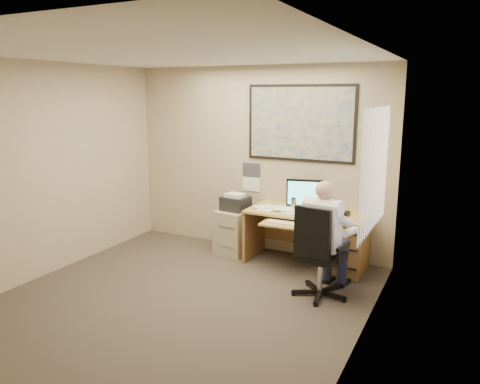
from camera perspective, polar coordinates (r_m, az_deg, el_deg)
The scene contains 8 objects.
room_shell at distance 4.96m, azimuth -8.59°, elevation 0.70°, with size 4.00×4.50×2.70m.
desk at distance 6.36m, azimuth 10.94°, elevation -5.30°, with size 1.60×0.97×1.15m.
world_map at distance 6.58m, azimuth 7.37°, elevation 8.31°, with size 1.56×0.03×1.06m, color #1E4C93.
wall_calendar at distance 6.97m, azimuth 1.38°, elevation 1.81°, with size 0.28×0.01×0.42m, color white.
window_blinds at distance 4.91m, azimuth 16.33°, elevation 2.60°, with size 0.06×1.40×1.30m, color #EDE5CC, non-canonical shape.
filing_cabinet at distance 6.88m, azimuth -0.54°, elevation -4.31°, with size 0.53×0.61×0.89m.
office_chair at distance 5.49m, azimuth 9.71°, elevation -9.45°, with size 0.75×0.75×1.10m.
person at distance 5.45m, azimuth 10.00°, elevation -5.67°, with size 0.55×0.79×1.35m, color white, non-canonical shape.
Camera 1 is at (2.81, -3.98, 2.31)m, focal length 35.00 mm.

